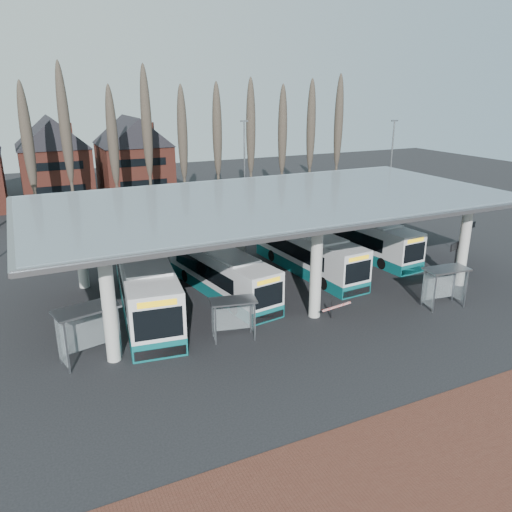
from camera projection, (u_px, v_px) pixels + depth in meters
name	position (u px, v px, depth m)	size (l,w,h in m)	color
ground	(337.00, 333.00, 28.33)	(140.00, 140.00, 0.00)	black
station_canopy	(274.00, 207.00, 33.36)	(32.00, 16.00, 6.34)	beige
poplar_row	(167.00, 132.00, 53.74)	(45.10, 1.10, 14.50)	#473D33
townhouse_row	(9.00, 155.00, 57.60)	(36.80, 10.30, 12.25)	brown
lamp_post_b	(245.00, 169.00, 51.31)	(0.80, 0.16, 10.17)	slate
lamp_post_c	(391.00, 168.00, 51.91)	(0.80, 0.16, 10.17)	slate
bus_0	(144.00, 283.00, 31.01)	(4.51, 13.46, 3.67)	silver
bus_1	(220.00, 272.00, 33.58)	(4.00, 11.25, 3.06)	silver
bus_2	(307.00, 252.00, 37.56)	(3.21, 11.52, 3.16)	silver
bus_3	(362.00, 237.00, 41.42)	(3.31, 11.40, 3.12)	silver
shelter_0	(86.00, 321.00, 25.02)	(3.37, 2.21, 2.88)	gray
shelter_1	(233.00, 309.00, 27.34)	(2.72, 1.76, 2.33)	gray
shelter_2	(444.00, 278.00, 31.35)	(2.91, 1.69, 2.58)	gray
info_sign_0	(457.00, 248.00, 34.78)	(1.99, 0.88, 3.12)	black
info_sign_1	(469.00, 229.00, 40.33)	(1.88, 0.67, 2.88)	black
barrier	(335.00, 307.00, 29.63)	(2.20, 0.75, 1.10)	black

